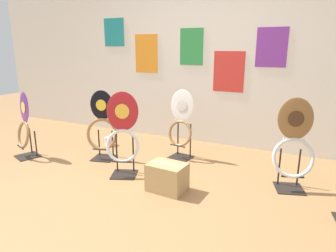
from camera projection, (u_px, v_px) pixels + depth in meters
name	position (u px, v px, depth m)	size (l,w,h in m)	color
ground_plane	(121.00, 200.00, 2.92)	(14.00, 14.00, 0.00)	#A37547
wall_back	(200.00, 57.00, 4.42)	(8.00, 0.07, 2.60)	silver
toilet_seat_display_jazz_black	(102.00, 128.00, 3.88)	(0.44, 0.34, 0.91)	black
toilet_seat_display_white_plain	(181.00, 126.00, 3.91)	(0.36, 0.31, 0.92)	black
toilet_seat_display_woodgrain	(294.00, 147.00, 3.03)	(0.44, 0.35, 0.96)	black
toilet_seat_display_purple_note	(24.00, 128.00, 3.96)	(0.38, 0.36, 0.88)	black
toilet_seat_display_crimson_swirl	(123.00, 134.00, 3.36)	(0.41, 0.37, 0.97)	black
paint_can	(109.00, 141.00, 4.50)	(0.14, 0.14, 0.13)	silver
storage_box	(167.00, 177.00, 3.08)	(0.40, 0.30, 0.29)	tan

